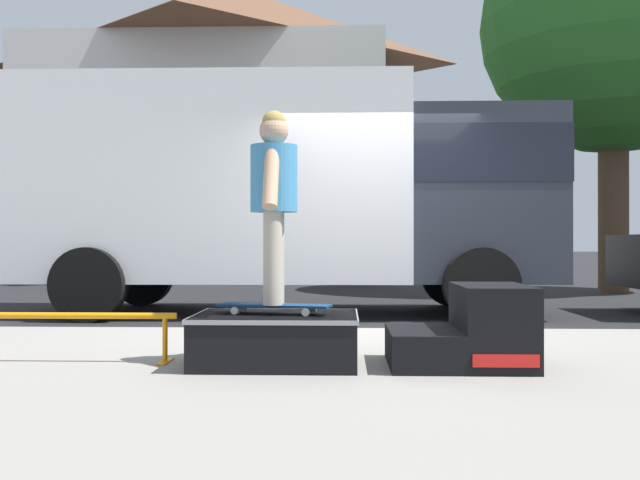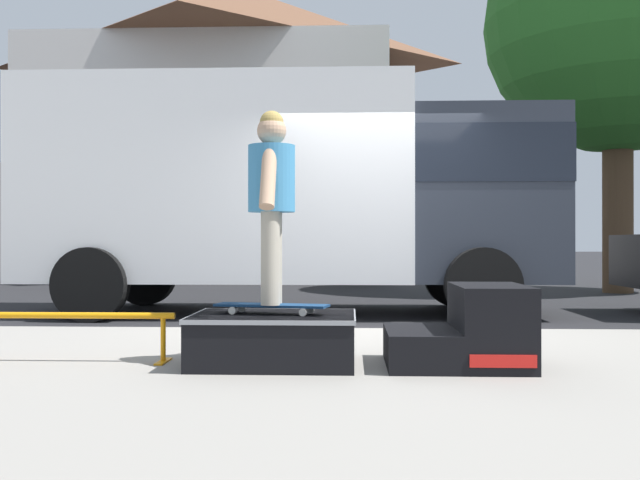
# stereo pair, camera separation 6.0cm
# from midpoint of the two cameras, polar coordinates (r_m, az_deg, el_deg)

# --- Properties ---
(ground_plane) EXTENTS (140.00, 140.00, 0.00)m
(ground_plane) POSITION_cam_midpoint_polar(r_m,az_deg,el_deg) (7.64, 4.55, -7.38)
(ground_plane) COLOR black
(sidewalk_slab) EXTENTS (50.00, 5.00, 0.12)m
(sidewalk_slab) POSITION_cam_midpoint_polar(r_m,az_deg,el_deg) (4.68, 6.28, -11.23)
(sidewalk_slab) COLOR gray
(sidewalk_slab) RESTS_ON ground
(skate_box) EXTENTS (1.11, 0.84, 0.34)m
(skate_box) POSITION_cam_midpoint_polar(r_m,az_deg,el_deg) (5.01, -3.79, -7.64)
(skate_box) COLOR black
(skate_box) RESTS_ON sidewalk_slab
(kicker_ramp) EXTENTS (0.94, 0.83, 0.55)m
(kicker_ramp) POSITION_cam_midpoint_polar(r_m,az_deg,el_deg) (5.05, 11.44, -7.11)
(kicker_ramp) COLOR black
(kicker_ramp) RESTS_ON sidewalk_slab
(grind_rail) EXTENTS (1.47, 0.28, 0.35)m
(grind_rail) POSITION_cam_midpoint_polar(r_m,az_deg,el_deg) (5.38, -19.20, -6.32)
(grind_rail) COLOR orange
(grind_rail) RESTS_ON sidewalk_slab
(skateboard) EXTENTS (0.80, 0.36, 0.07)m
(skateboard) POSITION_cam_midpoint_polar(r_m,az_deg,el_deg) (4.99, -3.99, -5.19)
(skateboard) COLOR navy
(skateboard) RESTS_ON skate_box
(skater_kid) EXTENTS (0.32, 0.68, 1.33)m
(skater_kid) POSITION_cam_midpoint_polar(r_m,az_deg,el_deg) (4.98, -3.99, 3.93)
(skater_kid) COLOR #B7AD99
(skater_kid) RESTS_ON skateboard
(box_truck) EXTENTS (6.91, 2.63, 3.05)m
(box_truck) POSITION_cam_midpoint_polar(r_m,az_deg,el_deg) (9.83, -2.39, 4.15)
(box_truck) COLOR white
(box_truck) RESTS_ON ground
(street_tree_main) EXTENTS (5.52, 5.02, 7.70)m
(street_tree_main) POSITION_cam_midpoint_polar(r_m,az_deg,el_deg) (15.58, 23.01, 14.97)
(street_tree_main) COLOR brown
(street_tree_main) RESTS_ON ground
(house_behind) EXTENTS (9.54, 8.22, 8.40)m
(house_behind) POSITION_cam_midpoint_polar(r_m,az_deg,el_deg) (21.01, -7.99, 8.80)
(house_behind) COLOR silver
(house_behind) RESTS_ON ground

